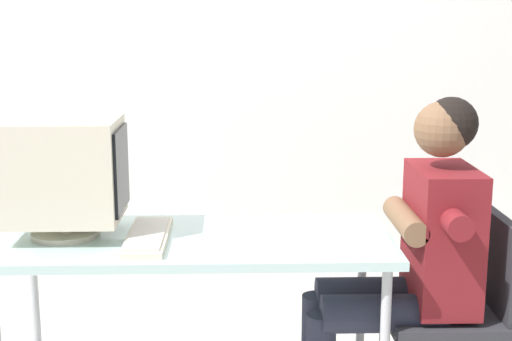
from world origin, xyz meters
The scene contains 6 objects.
wall_back centered at (0.30, 1.40, 1.50)m, with size 8.00×0.10×3.00m, color silver.
desk centered at (0.00, 0.00, 0.69)m, with size 1.46×0.61×0.75m.
crt_monitor centered at (-0.47, 0.03, 1.00)m, with size 0.43×0.34×0.44m.
keyboard centered at (-0.17, -0.03, 0.77)m, with size 0.15×0.45×0.03m.
office_chair centered at (0.99, -0.03, 0.49)m, with size 0.43×0.43×0.83m.
person_seated centered at (0.80, -0.03, 0.69)m, with size 0.74×0.57×1.27m.
Camera 1 is at (0.16, -2.62, 1.56)m, focal length 51.94 mm.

